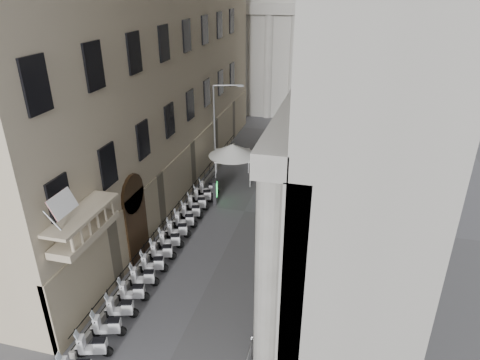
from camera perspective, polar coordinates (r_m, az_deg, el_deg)
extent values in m
cylinder|color=silver|center=(34.96, -3.25, 0.64)|extent=(0.06, 0.06, 2.21)
cylinder|color=silver|center=(34.28, 1.25, 0.16)|extent=(0.06, 0.06, 2.21)
cylinder|color=silver|center=(37.43, -1.97, 2.38)|extent=(0.06, 0.06, 2.21)
cylinder|color=silver|center=(36.79, 2.25, 1.96)|extent=(0.06, 0.06, 2.21)
cube|color=silver|center=(35.38, -0.44, 3.03)|extent=(3.02, 3.02, 0.12)
cone|color=silver|center=(35.19, -0.44, 3.79)|extent=(4.03, 4.03, 1.01)
cylinder|color=#989BA0|center=(36.84, -3.41, 6.58)|extent=(0.16, 0.16, 7.75)
cylinder|color=#989BA0|center=(35.80, -1.67, 12.50)|extent=(2.26, 0.80, 0.12)
cube|color=#989BA0|center=(35.85, 0.08, 12.45)|extent=(0.53, 0.35, 0.15)
cube|color=black|center=(32.61, -3.35, -1.58)|extent=(0.45, 0.93, 1.89)
cube|color=#19E54C|center=(32.51, -3.10, -1.25)|extent=(0.18, 0.67, 1.05)
imported|color=black|center=(39.54, 2.16, 3.16)|extent=(0.58, 0.38, 1.57)
imported|color=black|center=(36.93, 4.84, 1.59)|extent=(1.04, 0.94, 1.75)
imported|color=black|center=(46.16, 4.66, 6.43)|extent=(0.90, 0.71, 1.63)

